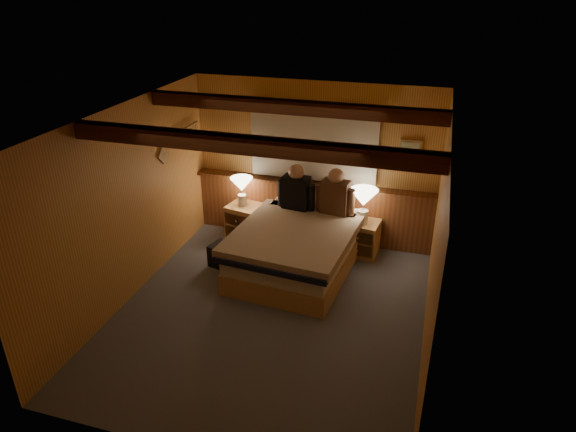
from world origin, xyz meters
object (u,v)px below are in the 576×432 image
at_px(bed, 296,249).
at_px(nightstand_right, 362,238).
at_px(nightstand_left, 245,221).
at_px(person_left, 296,190).
at_px(lamp_left, 242,186).
at_px(duffel_bag, 229,256).
at_px(person_right, 335,195).
at_px(lamp_right, 364,200).

bearing_deg(bed, nightstand_right, 48.50).
bearing_deg(nightstand_left, person_left, 5.82).
relative_size(lamp_left, duffel_bag, 0.76).
xyz_separation_m(nightstand_left, person_right, (1.40, -0.09, 0.66)).
height_order(nightstand_left, duffel_bag, nightstand_left).
bearing_deg(lamp_left, duffel_bag, -81.97).
xyz_separation_m(lamp_right, person_left, (-0.96, -0.08, 0.06)).
relative_size(nightstand_right, lamp_right, 0.99).
height_order(nightstand_right, lamp_right, lamp_right).
height_order(nightstand_left, lamp_right, lamp_right).
height_order(bed, lamp_right, lamp_right).
distance_m(person_left, duffel_bag, 1.33).
bearing_deg(duffel_bag, bed, 24.67).
bearing_deg(bed, duffel_bag, -165.07).
xyz_separation_m(nightstand_left, lamp_left, (-0.04, 0.01, 0.58)).
distance_m(nightstand_right, lamp_left, 1.93).
height_order(lamp_left, duffel_bag, lamp_left).
distance_m(person_right, duffel_bag, 1.72).
height_order(bed, lamp_left, lamp_left).
bearing_deg(duffel_bag, nightstand_right, 42.64).
relative_size(nightstand_right, lamp_left, 1.15).
distance_m(bed, nightstand_right, 1.08).
relative_size(nightstand_left, nightstand_right, 1.13).
bearing_deg(lamp_right, lamp_left, 179.31).
relative_size(bed, person_left, 2.98).
height_order(lamp_right, person_left, person_left).
bearing_deg(bed, lamp_right, 47.80).
relative_size(bed, nightstand_left, 3.57).
height_order(bed, duffel_bag, bed).
distance_m(nightstand_right, duffel_bag, 1.94).
xyz_separation_m(nightstand_right, lamp_right, (-0.01, -0.03, 0.61)).
distance_m(lamp_right, duffel_bag, 2.04).
distance_m(bed, duffel_bag, 0.96).
bearing_deg(nightstand_right, duffel_bag, -146.09).
xyz_separation_m(bed, lamp_left, (-1.05, 0.74, 0.51)).
relative_size(lamp_left, person_right, 0.64).
bearing_deg(nightstand_left, bed, -23.66).
bearing_deg(bed, nightstand_left, 149.50).
distance_m(nightstand_right, person_left, 1.18).
xyz_separation_m(nightstand_left, nightstand_right, (1.80, 0.01, -0.02)).
distance_m(lamp_left, person_right, 1.45).
bearing_deg(person_left, person_right, 6.02).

